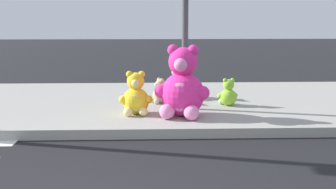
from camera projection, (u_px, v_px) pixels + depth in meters
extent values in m
cube|color=#9E9B93|center=(130.00, 104.00, 8.43)|extent=(28.00, 4.40, 0.15)
cylinder|color=#4C4C51|center=(185.00, 17.00, 7.38)|extent=(0.11, 0.11, 3.20)
sphere|color=#F22D93|center=(183.00, 94.00, 7.06)|extent=(0.71, 0.71, 0.71)
ellipsoid|color=pink|center=(180.00, 97.00, 6.81)|extent=(0.42, 0.25, 0.46)
sphere|color=#F22D93|center=(183.00, 62.00, 6.97)|extent=(0.47, 0.47, 0.47)
sphere|color=pink|center=(181.00, 65.00, 6.78)|extent=(0.21, 0.21, 0.21)
sphere|color=#F22D93|center=(193.00, 50.00, 6.90)|extent=(0.18, 0.18, 0.18)
sphere|color=#F22D93|center=(203.00, 93.00, 6.90)|extent=(0.22, 0.22, 0.22)
sphere|color=pink|center=(192.00, 113.00, 6.77)|extent=(0.24, 0.24, 0.24)
sphere|color=#F22D93|center=(173.00, 50.00, 6.97)|extent=(0.18, 0.18, 0.18)
sphere|color=#F22D93|center=(161.00, 91.00, 7.04)|extent=(0.22, 0.22, 0.22)
sphere|color=pink|center=(167.00, 112.00, 6.85)|extent=(0.24, 0.24, 0.24)
sphere|color=#B28CD8|center=(180.00, 87.00, 8.65)|extent=(0.43, 0.43, 0.43)
ellipsoid|color=silver|center=(173.00, 87.00, 8.59)|extent=(0.18, 0.26, 0.28)
sphere|color=#B28CD8|center=(180.00, 71.00, 8.59)|extent=(0.28, 0.28, 0.28)
sphere|color=silver|center=(175.00, 72.00, 8.55)|extent=(0.13, 0.13, 0.13)
sphere|color=#B28CD8|center=(182.00, 66.00, 8.48)|extent=(0.11, 0.11, 0.11)
sphere|color=#B28CD8|center=(182.00, 87.00, 8.44)|extent=(0.13, 0.13, 0.13)
sphere|color=silver|center=(174.00, 96.00, 8.50)|extent=(0.15, 0.15, 0.15)
sphere|color=#B28CD8|center=(178.00, 65.00, 8.66)|extent=(0.11, 0.11, 0.11)
sphere|color=#B28CD8|center=(174.00, 84.00, 8.81)|extent=(0.13, 0.13, 0.13)
sphere|color=silver|center=(169.00, 94.00, 8.71)|extent=(0.15, 0.15, 0.15)
sphere|color=#8CD133|center=(228.00, 97.00, 7.90)|extent=(0.31, 0.31, 0.31)
ellipsoid|color=#B8DE87|center=(226.00, 96.00, 8.01)|extent=(0.18, 0.10, 0.20)
sphere|color=#8CD133|center=(229.00, 85.00, 7.86)|extent=(0.20, 0.20, 0.20)
sphere|color=#B8DE87|center=(227.00, 85.00, 7.94)|extent=(0.09, 0.09, 0.09)
sphere|color=#8CD133|center=(225.00, 80.00, 7.83)|extent=(0.08, 0.08, 0.08)
sphere|color=#8CD133|center=(220.00, 96.00, 7.90)|extent=(0.10, 0.10, 0.10)
sphere|color=#B8DE87|center=(221.00, 101.00, 8.03)|extent=(0.11, 0.11, 0.11)
sphere|color=#8CD133|center=(232.00, 80.00, 7.86)|extent=(0.08, 0.08, 0.08)
sphere|color=#8CD133|center=(235.00, 95.00, 7.97)|extent=(0.10, 0.10, 0.10)
sphere|color=#B8DE87|center=(230.00, 101.00, 8.06)|extent=(0.11, 0.11, 0.11)
sphere|color=tan|center=(160.00, 95.00, 8.14)|extent=(0.29, 0.29, 0.29)
ellipsoid|color=beige|center=(155.00, 96.00, 8.09)|extent=(0.13, 0.17, 0.19)
sphere|color=tan|center=(160.00, 84.00, 8.10)|extent=(0.19, 0.19, 0.19)
sphere|color=beige|center=(157.00, 85.00, 8.07)|extent=(0.09, 0.09, 0.09)
sphere|color=tan|center=(162.00, 80.00, 8.03)|extent=(0.07, 0.07, 0.07)
sphere|color=tan|center=(162.00, 95.00, 8.00)|extent=(0.09, 0.09, 0.09)
sphere|color=beige|center=(156.00, 102.00, 8.03)|extent=(0.10, 0.10, 0.10)
sphere|color=tan|center=(159.00, 79.00, 8.15)|extent=(0.07, 0.07, 0.07)
sphere|color=tan|center=(156.00, 93.00, 8.24)|extent=(0.09, 0.09, 0.09)
sphere|color=beige|center=(153.00, 100.00, 8.17)|extent=(0.10, 0.10, 0.10)
sphere|color=yellow|center=(136.00, 101.00, 7.22)|extent=(0.44, 0.44, 0.44)
ellipsoid|color=#F0DB80|center=(136.00, 103.00, 7.06)|extent=(0.24, 0.10, 0.29)
sphere|color=yellow|center=(136.00, 81.00, 7.16)|extent=(0.29, 0.29, 0.29)
sphere|color=#F0DB80|center=(135.00, 83.00, 7.04)|extent=(0.13, 0.13, 0.13)
sphere|color=yellow|center=(142.00, 74.00, 7.14)|extent=(0.11, 0.11, 0.11)
sphere|color=yellow|center=(149.00, 99.00, 7.17)|extent=(0.14, 0.14, 0.14)
sphere|color=#F0DB80|center=(143.00, 112.00, 7.07)|extent=(0.15, 0.15, 0.15)
sphere|color=yellow|center=(129.00, 74.00, 7.14)|extent=(0.11, 0.11, 0.11)
sphere|color=yellow|center=(123.00, 100.00, 7.15)|extent=(0.14, 0.14, 0.14)
sphere|color=#F0DB80|center=(128.00, 112.00, 7.06)|extent=(0.15, 0.15, 0.15)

